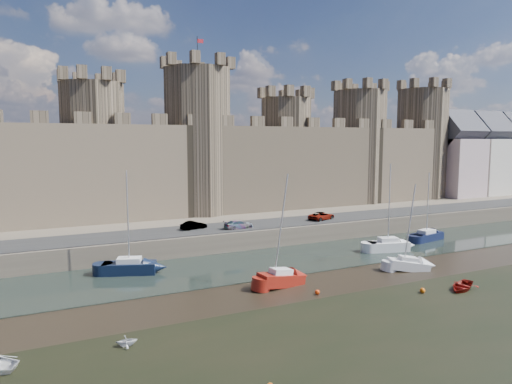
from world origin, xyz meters
TOP-DOWN VIEW (x-y plane):
  - ground at (0.00, 0.00)m, footprint 160.00×160.00m
  - water_channel at (0.00, 24.00)m, footprint 160.00×12.00m
  - quay at (0.00, 60.00)m, footprint 160.00×60.00m
  - road at (0.00, 34.00)m, footprint 160.00×7.00m
  - castle at (-0.64, 48.00)m, footprint 108.50×11.00m
  - townhouses at (71.50, 46.00)m, footprint 35.50×9.05m
  - car_1 at (-3.33, 34.50)m, footprint 3.70×2.00m
  - car_2 at (2.28, 32.47)m, footprint 4.16×1.93m
  - car_3 at (16.00, 33.33)m, footprint 4.88×3.38m
  - sailboat_1 at (-13.20, 26.10)m, footprint 5.93×3.86m
  - sailboat_2 at (18.65, 21.99)m, footprint 5.57×3.33m
  - sailboat_3 at (27.99, 24.56)m, footprint 5.81×3.13m
  - sailboat_4 at (-0.45, 15.68)m, footprint 4.96×2.49m
  - sailboat_5 at (14.90, 14.48)m, footprint 4.74×3.15m
  - dinghy_3 at (-16.49, 8.66)m, footprint 1.77×1.63m
  - dinghy_4 at (14.63, 7.13)m, footprint 3.97×3.42m
  - buoy_1 at (1.40, 12.00)m, footprint 0.46×0.46m
  - buoy_3 at (10.53, 8.09)m, footprint 0.50×0.50m

SIDE VIEW (x-z plane):
  - ground at x=0.00m, z-range 0.00..0.00m
  - water_channel at x=0.00m, z-range 0.00..0.08m
  - buoy_1 at x=1.40m, z-range 0.00..0.46m
  - buoy_3 at x=10.53m, z-range 0.00..0.50m
  - dinghy_4 at x=14.63m, z-range 0.00..0.69m
  - dinghy_3 at x=-16.49m, z-range 0.00..0.78m
  - sailboat_5 at x=14.90m, z-range -4.07..5.47m
  - sailboat_3 at x=27.99m, z-range -4.07..5.59m
  - sailboat_4 at x=-0.45m, z-range -4.75..6.35m
  - sailboat_1 at x=-13.20m, z-range -4.68..6.39m
  - sailboat_2 at x=18.65m, z-range -4.76..6.51m
  - quay at x=0.00m, z-range 0.00..2.50m
  - road at x=0.00m, z-range 2.50..2.60m
  - car_1 at x=-3.33m, z-range 2.50..3.66m
  - car_2 at x=2.28m, z-range 2.50..3.67m
  - car_3 at x=16.00m, z-range 2.50..3.74m
  - townhouses at x=71.50m, z-range 1.53..19.65m
  - castle at x=-0.64m, z-range -2.83..26.17m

